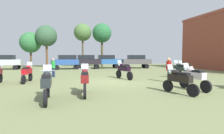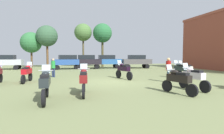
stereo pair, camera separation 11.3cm
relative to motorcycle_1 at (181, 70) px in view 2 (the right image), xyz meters
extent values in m
cube|color=#778151|center=(-5.83, -0.39, -0.75)|extent=(44.00, 52.00, 0.02)
cylinder|color=black|center=(-0.08, 0.75, -0.40)|extent=(0.19, 0.68, 0.68)
cylinder|color=black|center=(0.09, -0.81, -0.40)|extent=(0.19, 0.68, 0.68)
cube|color=#1F2A2C|center=(0.00, -0.03, 0.11)|extent=(0.50, 1.36, 0.36)
ellipsoid|color=#1F2A2C|center=(-0.03, 0.27, 0.39)|extent=(0.37, 0.51, 0.24)
cube|color=black|center=(0.03, -0.26, 0.35)|extent=(0.36, 0.59, 0.12)
cube|color=silver|center=(-0.07, 0.60, 0.57)|extent=(0.37, 0.19, 0.39)
cylinder|color=#B7B7BC|center=(-0.05, 0.50, 0.51)|extent=(0.62, 0.10, 0.04)
cylinder|color=black|center=(0.98, 1.66, -0.43)|extent=(0.21, 0.63, 0.62)
cylinder|color=black|center=(1.20, 0.10, -0.43)|extent=(0.21, 0.63, 0.62)
cube|color=silver|center=(1.09, 0.88, 0.06)|extent=(0.54, 1.37, 0.36)
ellipsoid|color=silver|center=(1.05, 1.18, 0.34)|extent=(0.38, 0.52, 0.24)
cube|color=black|center=(1.13, 0.65, 0.30)|extent=(0.38, 0.60, 0.12)
cube|color=silver|center=(1.00, 1.51, 0.52)|extent=(0.38, 0.20, 0.39)
cylinder|color=#B7B7BC|center=(1.02, 1.41, 0.46)|extent=(0.62, 0.12, 0.04)
cylinder|color=black|center=(-2.40, -3.74, -0.42)|extent=(0.21, 0.65, 0.64)
cylinder|color=black|center=(-2.19, -5.22, -0.42)|extent=(0.21, 0.65, 0.64)
cube|color=silver|center=(-2.29, -4.48, 0.08)|extent=(0.54, 1.31, 0.36)
ellipsoid|color=silver|center=(-2.33, -4.20, 0.36)|extent=(0.38, 0.52, 0.24)
cube|color=black|center=(-2.26, -4.70, 0.32)|extent=(0.38, 0.60, 0.12)
cube|color=silver|center=(-2.38, -3.88, 0.54)|extent=(0.38, 0.20, 0.39)
cylinder|color=#B7B7BC|center=(-2.36, -3.97, 0.48)|extent=(0.62, 0.12, 0.04)
cylinder|color=black|center=(-8.20, -3.55, -0.41)|extent=(0.18, 0.66, 0.66)
cylinder|color=black|center=(-8.34, -5.04, -0.41)|extent=(0.18, 0.66, 0.66)
cube|color=maroon|center=(-8.27, -4.29, 0.09)|extent=(0.48, 1.30, 0.36)
ellipsoid|color=maroon|center=(-8.24, -4.01, 0.37)|extent=(0.36, 0.51, 0.24)
cube|color=black|center=(-8.29, -4.51, 0.33)|extent=(0.35, 0.59, 0.12)
cube|color=silver|center=(-8.22, -3.69, 0.55)|extent=(0.37, 0.19, 0.39)
cylinder|color=#B7B7BC|center=(-8.22, -3.79, 0.49)|extent=(0.62, 0.09, 0.04)
cylinder|color=black|center=(-3.90, -4.46, -0.44)|extent=(0.30, 0.62, 0.61)
cylinder|color=black|center=(-3.46, -5.86, -0.44)|extent=(0.30, 0.62, 0.61)
cube|color=black|center=(-3.68, -5.16, 0.05)|extent=(0.72, 1.30, 0.36)
ellipsoid|color=black|center=(-3.77, -4.89, 0.33)|extent=(0.45, 0.55, 0.24)
cube|color=black|center=(-3.62, -5.37, 0.29)|extent=(0.45, 0.62, 0.12)
cube|color=silver|center=(-3.86, -4.59, 0.51)|extent=(0.39, 0.25, 0.39)
cylinder|color=#B7B7BC|center=(-3.83, -4.68, 0.45)|extent=(0.60, 0.22, 0.04)
cylinder|color=black|center=(-11.84, 1.45, -0.43)|extent=(0.18, 0.63, 0.62)
cylinder|color=black|center=(-11.99, -0.03, -0.43)|extent=(0.18, 0.63, 0.62)
cube|color=red|center=(-11.91, 0.71, 0.05)|extent=(0.48, 1.29, 0.36)
ellipsoid|color=red|center=(-11.89, 0.99, 0.33)|extent=(0.37, 0.51, 0.24)
cube|color=black|center=(-11.94, 0.49, 0.29)|extent=(0.35, 0.59, 0.12)
cube|color=silver|center=(-11.85, 1.30, 0.51)|extent=(0.37, 0.19, 0.39)
cylinder|color=#B7B7BC|center=(-11.86, 1.21, 0.45)|extent=(0.62, 0.10, 0.04)
cylinder|color=black|center=(-13.74, 1.10, -0.42)|extent=(0.16, 0.66, 0.65)
cylinder|color=black|center=(-4.92, 1.56, -0.40)|extent=(0.32, 0.68, 0.68)
cylinder|color=black|center=(-4.45, 0.05, -0.40)|extent=(0.32, 0.68, 0.68)
cube|color=black|center=(-4.68, 0.81, 0.12)|extent=(0.74, 1.39, 0.36)
ellipsoid|color=black|center=(-4.77, 1.09, 0.40)|extent=(0.45, 0.55, 0.24)
cube|color=black|center=(-4.61, 0.58, 0.36)|extent=(0.45, 0.62, 0.12)
cube|color=silver|center=(-4.87, 1.41, 0.58)|extent=(0.39, 0.25, 0.39)
cylinder|color=#B7B7BC|center=(-4.84, 1.32, 0.52)|extent=(0.60, 0.22, 0.04)
cylinder|color=black|center=(-9.96, -4.31, -0.41)|extent=(0.15, 0.67, 0.66)
cylinder|color=black|center=(-9.87, -5.94, -0.41)|extent=(0.15, 0.67, 0.66)
cube|color=#22292C|center=(-9.91, -5.13, 0.10)|extent=(0.43, 1.41, 0.36)
ellipsoid|color=#22292C|center=(-9.93, -4.81, 0.38)|extent=(0.34, 0.50, 0.24)
cube|color=black|center=(-9.90, -5.37, 0.34)|extent=(0.33, 0.57, 0.12)
cube|color=silver|center=(-9.95, -4.47, 0.56)|extent=(0.37, 0.17, 0.39)
cylinder|color=#B7B7BC|center=(-9.94, -4.57, 0.50)|extent=(0.62, 0.07, 0.04)
cylinder|color=black|center=(-16.07, 13.25, -0.42)|extent=(0.64, 0.23, 0.64)
cylinder|color=black|center=(-16.09, 14.69, -0.42)|extent=(0.64, 0.23, 0.64)
cube|color=#B4B9C0|center=(-17.54, 13.95, 0.27)|extent=(4.33, 1.86, 0.75)
cube|color=black|center=(-17.54, 13.95, 0.95)|extent=(2.39, 1.62, 0.61)
cylinder|color=black|center=(-10.61, 11.80, -0.42)|extent=(0.67, 0.32, 0.64)
cylinder|color=black|center=(-10.84, 13.23, -0.42)|extent=(0.67, 0.32, 0.64)
cylinder|color=black|center=(-7.72, 12.26, -0.42)|extent=(0.67, 0.32, 0.64)
cylinder|color=black|center=(-7.95, 13.68, -0.42)|extent=(0.67, 0.32, 0.64)
cube|color=#294D93|center=(-9.28, 12.74, 0.27)|extent=(4.53, 2.45, 0.75)
cube|color=black|center=(-9.28, 12.74, 0.95)|extent=(2.58, 1.93, 0.61)
cylinder|color=black|center=(-5.04, 12.58, -0.42)|extent=(0.65, 0.24, 0.64)
cylinder|color=black|center=(-5.00, 14.02, -0.42)|extent=(0.65, 0.24, 0.64)
cylinder|color=black|center=(-2.12, 12.50, -0.42)|extent=(0.65, 0.24, 0.64)
cylinder|color=black|center=(-2.08, 13.94, -0.42)|extent=(0.65, 0.24, 0.64)
cube|color=#2B5D9E|center=(-3.56, 13.26, 0.27)|extent=(4.35, 1.92, 0.75)
cube|color=black|center=(-3.56, 13.26, 0.95)|extent=(2.41, 1.65, 0.61)
cylinder|color=black|center=(-8.12, 12.30, -0.42)|extent=(0.65, 0.27, 0.64)
cylinder|color=black|center=(-8.02, 13.74, -0.42)|extent=(0.65, 0.27, 0.64)
cylinder|color=black|center=(-5.21, 12.09, -0.42)|extent=(0.65, 0.27, 0.64)
cylinder|color=black|center=(-5.10, 13.52, -0.42)|extent=(0.65, 0.27, 0.64)
cube|color=black|center=(-6.61, 12.91, 0.27)|extent=(4.42, 2.11, 0.75)
cube|color=black|center=(-6.61, 12.91, 0.95)|extent=(2.47, 1.75, 0.61)
cylinder|color=black|center=(-0.64, 11.65, -0.42)|extent=(0.65, 0.27, 0.64)
cylinder|color=black|center=(-0.53, 13.08, -0.42)|extent=(0.65, 0.27, 0.64)
cylinder|color=black|center=(2.27, 11.43, -0.42)|extent=(0.65, 0.27, 0.64)
cylinder|color=black|center=(2.38, 12.86, -0.42)|extent=(0.65, 0.27, 0.64)
cube|color=#504D50|center=(0.87, 12.26, 0.27)|extent=(4.42, 2.12, 0.75)
cube|color=black|center=(0.87, 12.26, 0.95)|extent=(2.48, 1.76, 0.61)
cylinder|color=#242F50|center=(-10.44, 3.52, -0.34)|extent=(0.14, 0.14, 0.80)
cylinder|color=#242F50|center=(-10.29, 3.43, -0.34)|extent=(0.14, 0.14, 0.80)
cylinder|color=#258B3A|center=(-10.36, 3.47, 0.38)|extent=(0.47, 0.47, 0.63)
sphere|color=tan|center=(-10.36, 3.47, 0.80)|extent=(0.22, 0.22, 0.22)
cylinder|color=#213243|center=(-2.02, -1.46, -0.32)|extent=(0.14, 0.14, 0.85)
cylinder|color=#213243|center=(-2.12, -1.59, -0.32)|extent=(0.14, 0.14, 0.85)
cylinder|color=#A31512|center=(-2.07, -1.52, 0.45)|extent=(0.48, 0.48, 0.67)
sphere|color=tan|center=(-2.07, -1.52, 0.90)|extent=(0.23, 0.23, 0.23)
cylinder|color=brown|center=(-12.51, 17.45, 1.42)|extent=(0.34, 0.34, 4.32)
sphere|color=#345A3B|center=(-12.51, 17.45, 4.34)|extent=(3.38, 3.38, 3.38)
cylinder|color=brown|center=(-15.10, 18.47, 0.91)|extent=(0.30, 0.30, 3.31)
sphere|color=#306F3B|center=(-15.10, 18.47, 3.32)|extent=(3.36, 3.36, 3.36)
cylinder|color=#4D4626|center=(-3.53, 16.83, 1.76)|extent=(0.37, 0.37, 5.01)
sphere|color=#296838|center=(-3.53, 16.83, 4.99)|extent=(3.22, 3.22, 3.22)
cylinder|color=brown|center=(-6.74, 17.43, 1.84)|extent=(0.29, 0.29, 5.17)
sphere|color=#4B7339|center=(-6.74, 17.43, 5.08)|extent=(2.92, 2.92, 2.92)
camera|label=1|loc=(-8.99, -12.76, 1.16)|focal=28.20mm
camera|label=2|loc=(-8.88, -12.79, 1.16)|focal=28.20mm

